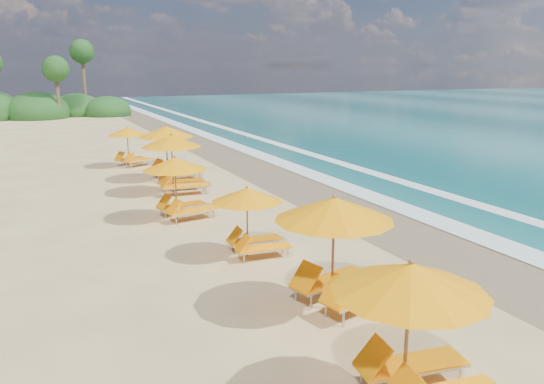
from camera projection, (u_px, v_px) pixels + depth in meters
name	position (u px, v px, depth m)	size (l,w,h in m)	color
ground	(272.00, 226.00, 18.20)	(160.00, 160.00, 0.00)	#D4BB7C
wet_sand	(370.00, 213.00, 19.82)	(4.00, 160.00, 0.01)	olive
surf_foam	(428.00, 205.00, 20.91)	(4.00, 160.00, 0.01)	white
station_1	(418.00, 324.00, 8.37)	(2.92, 2.77, 2.48)	olive
station_2	(340.00, 244.00, 11.83)	(3.23, 3.11, 2.65)	olive
station_3	(253.00, 217.00, 15.21)	(2.29, 2.14, 2.04)	olive
station_4	(180.00, 183.00, 18.90)	(2.72, 2.59, 2.28)	olive
station_5	(177.00, 160.00, 22.68)	(2.95, 2.77, 2.56)	olive
station_6	(171.00, 149.00, 25.47)	(3.21, 3.09, 2.62)	olive
station_7	(130.00, 144.00, 28.91)	(2.85, 2.84, 2.16)	olive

